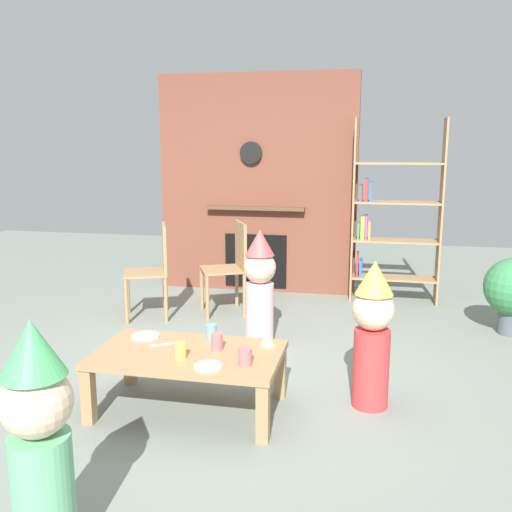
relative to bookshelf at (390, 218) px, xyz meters
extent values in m
plane|color=gray|center=(-1.15, -2.40, -0.89)|extent=(12.00, 12.00, 0.00)
cube|color=brown|center=(-1.45, 0.20, 0.31)|extent=(2.20, 0.18, 2.40)
cube|color=black|center=(-1.45, 0.10, -0.54)|extent=(0.70, 0.02, 0.60)
cube|color=brown|center=(-1.45, 0.06, 0.06)|extent=(1.10, 0.10, 0.04)
cylinder|color=black|center=(-1.50, 0.08, 0.66)|extent=(0.24, 0.04, 0.24)
cube|color=#9E7A51|center=(-0.37, 0.00, 0.06)|extent=(0.02, 0.28, 1.90)
cube|color=#9E7A51|center=(0.51, 0.00, 0.06)|extent=(0.02, 0.28, 1.90)
cube|color=#9E7A51|center=(0.07, 0.00, -0.64)|extent=(0.86, 0.28, 0.02)
cube|color=#9E7A51|center=(0.07, 0.00, -0.24)|extent=(0.86, 0.28, 0.02)
cube|color=#9E7A51|center=(0.07, 0.00, 0.16)|extent=(0.86, 0.28, 0.02)
cube|color=#9E7A51|center=(0.07, 0.00, 0.56)|extent=(0.86, 0.28, 0.02)
cube|color=#B23333|center=(-0.31, 0.00, -0.51)|extent=(0.02, 0.20, 0.25)
cube|color=#3359A5|center=(-0.28, 0.00, -0.54)|extent=(0.03, 0.20, 0.18)
cube|color=#3F8C4C|center=(-0.31, 0.00, -0.14)|extent=(0.02, 0.20, 0.17)
cube|color=gold|center=(-0.27, 0.00, -0.11)|extent=(0.04, 0.20, 0.24)
cube|color=#8C4C99|center=(-0.23, 0.00, -0.10)|extent=(0.02, 0.20, 0.25)
cube|color=#D87F3F|center=(-0.20, 0.00, -0.13)|extent=(0.02, 0.20, 0.19)
cube|color=#4C4C51|center=(-0.31, 0.00, 0.26)|extent=(0.04, 0.20, 0.17)
cube|color=#B23333|center=(-0.25, 0.00, 0.29)|extent=(0.04, 0.20, 0.23)
cube|color=#3359A5|center=(-0.20, 0.00, 0.27)|extent=(0.03, 0.20, 0.20)
cube|color=#9E7A51|center=(-1.25, -2.84, -0.53)|extent=(1.15, 0.67, 0.04)
cube|color=#9E7A51|center=(-1.78, -3.13, -0.72)|extent=(0.07, 0.07, 0.34)
cube|color=#9E7A51|center=(-0.72, -3.13, -0.72)|extent=(0.07, 0.07, 0.34)
cube|color=#9E7A51|center=(-1.78, -2.55, -0.72)|extent=(0.07, 0.07, 0.34)
cube|color=#9E7A51|center=(-0.72, -2.55, -0.72)|extent=(0.07, 0.07, 0.34)
cylinder|color=#F2CC4C|center=(-1.26, -2.95, -0.46)|extent=(0.07, 0.07, 0.10)
cylinder|color=#E5666B|center=(-0.86, -2.98, -0.46)|extent=(0.08, 0.08, 0.10)
cylinder|color=#669EE0|center=(-1.18, -2.57, -0.46)|extent=(0.07, 0.07, 0.09)
cylinder|color=#E5666B|center=(-1.08, -2.77, -0.45)|extent=(0.07, 0.07, 0.11)
cylinder|color=white|center=(-1.61, -2.64, -0.50)|extent=(0.18, 0.18, 0.01)
cylinder|color=white|center=(-1.06, -3.05, -0.50)|extent=(0.16, 0.16, 0.01)
cone|color=#EAC68C|center=(-0.79, -2.63, -0.47)|extent=(0.10, 0.10, 0.08)
cube|color=silver|center=(-1.46, -2.77, -0.50)|extent=(0.13, 0.10, 0.01)
cylinder|color=#66B27F|center=(-1.39, -4.19, -0.62)|extent=(0.24, 0.24, 0.54)
sphere|color=beige|center=(-1.39, -4.19, -0.21)|extent=(0.28, 0.28, 0.28)
cone|color=#4CB766|center=(-1.39, -4.19, 0.00)|extent=(0.25, 0.25, 0.22)
cylinder|color=#D13838|center=(-0.14, -2.56, -0.64)|extent=(0.23, 0.23, 0.51)
sphere|color=beige|center=(-0.14, -2.56, -0.25)|extent=(0.26, 0.26, 0.26)
cone|color=#F2D14C|center=(-0.14, -2.56, -0.05)|extent=(0.24, 0.24, 0.21)
cylinder|color=#EAB2C6|center=(-1.06, -1.57, -0.63)|extent=(0.23, 0.23, 0.52)
sphere|color=beige|center=(-1.06, -1.57, -0.24)|extent=(0.27, 0.27, 0.27)
cone|color=#EA4C4C|center=(-1.06, -1.57, -0.03)|extent=(0.24, 0.24, 0.21)
cube|color=#9E7A51|center=(-2.27, -1.09, -0.45)|extent=(0.52, 0.52, 0.02)
cube|color=#9E7A51|center=(-2.09, -1.02, -0.21)|extent=(0.18, 0.38, 0.45)
cylinder|color=#9E7A51|center=(-2.50, -1.00, -0.67)|extent=(0.04, 0.04, 0.43)
cylinder|color=#9E7A51|center=(-2.36, -1.33, -0.67)|extent=(0.04, 0.04, 0.43)
cylinder|color=#9E7A51|center=(-2.17, -0.86, -0.67)|extent=(0.04, 0.04, 0.43)
cylinder|color=#9E7A51|center=(-2.03, -1.19, -0.67)|extent=(0.04, 0.04, 0.43)
cube|color=#9E7A51|center=(-1.59, -0.81, -0.45)|extent=(0.53, 0.53, 0.02)
cube|color=#9E7A51|center=(-1.42, -0.72, -0.21)|extent=(0.20, 0.37, 0.45)
cylinder|color=#9E7A51|center=(-1.83, -0.72, -0.67)|extent=(0.04, 0.04, 0.43)
cylinder|color=#9E7A51|center=(-1.67, -1.05, -0.67)|extent=(0.04, 0.04, 0.43)
cylinder|color=#9E7A51|center=(-1.50, -0.56, -0.67)|extent=(0.04, 0.04, 0.43)
cylinder|color=#9E7A51|center=(-1.35, -0.89, -0.67)|extent=(0.04, 0.04, 0.43)
cylinder|color=#4C5660|center=(1.05, -0.88, -0.78)|extent=(0.22, 0.22, 0.21)
camera|label=1|loc=(-0.16, -5.96, 0.74)|focal=39.37mm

